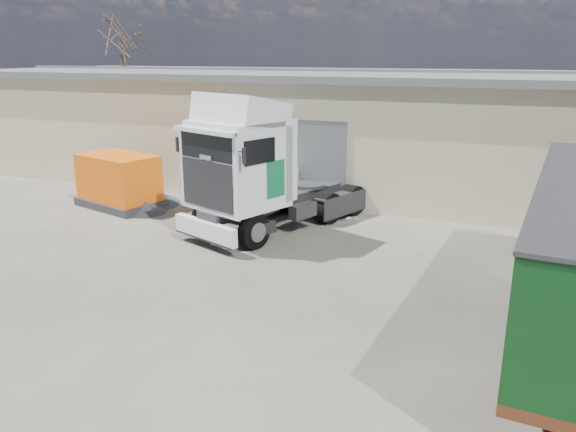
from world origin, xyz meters
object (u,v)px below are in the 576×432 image
at_px(bare_tree, 121,24).
at_px(orange_skip, 119,184).
at_px(tractor_unit, 257,175).
at_px(panel_van, 259,192).

distance_m(bare_tree, orange_skip, 17.11).
relative_size(tractor_unit, panel_van, 1.80).
xyz_separation_m(tractor_unit, panel_van, (-0.96, 2.22, -1.22)).
distance_m(tractor_unit, panel_van, 2.71).
bearing_deg(orange_skip, bare_tree, 141.52).
xyz_separation_m(tractor_unit, orange_skip, (-6.77, 1.03, -1.14)).
xyz_separation_m(bare_tree, tractor_unit, (15.84, -13.75, -5.84)).
height_order(bare_tree, orange_skip, bare_tree).
distance_m(panel_van, orange_skip, 5.93).
relative_size(bare_tree, tractor_unit, 1.24).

